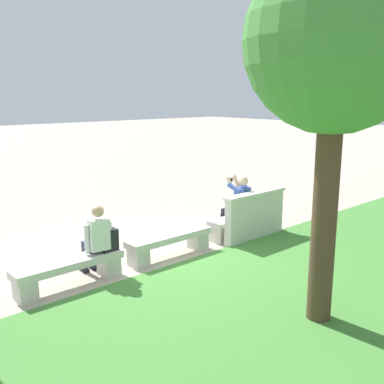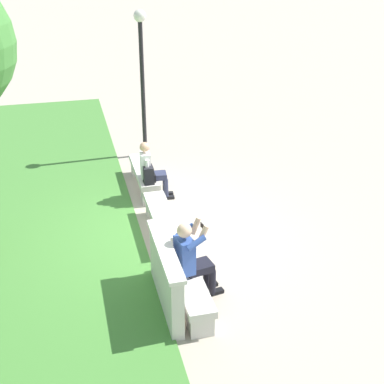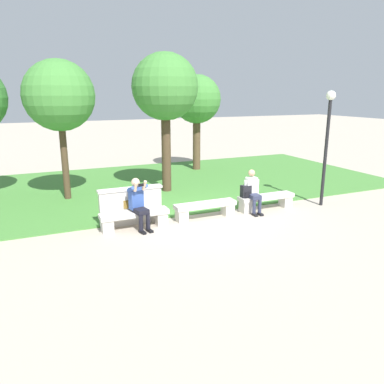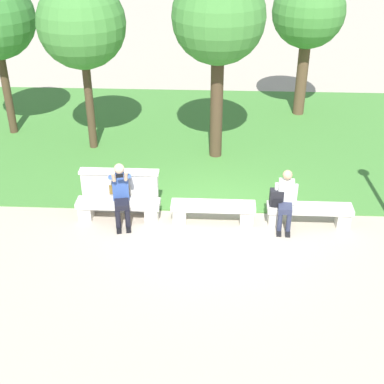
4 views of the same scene
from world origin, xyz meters
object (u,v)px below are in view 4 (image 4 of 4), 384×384
backpack (276,198)px  bench_near (213,210)px  tree_left_background (82,25)px  bench_mid (309,212)px  tree_right_background (308,13)px  person_photographer (121,191)px  tree_behind_wall (219,19)px  person_distant (286,198)px  bench_main (118,207)px

backpack → bench_near: bearing=-179.5°
backpack → tree_left_background: 6.45m
bench_mid → tree_right_background: bearing=85.0°
person_photographer → tree_behind_wall: tree_behind_wall is taller
tree_left_background → tree_right_background: (5.94, 2.77, -0.22)m
backpack → person_distant: bearing=-23.1°
person_distant → backpack: (-0.18, 0.08, -0.05)m
backpack → tree_behind_wall: (-1.30, 3.21, 2.94)m
person_photographer → person_distant: size_ratio=1.05×
person_distant → tree_right_background: tree_right_background is taller
bench_near → tree_behind_wall: bearing=89.7°
backpack → tree_left_background: bearing=142.6°
bench_mid → person_distant: (-0.54, -0.07, 0.38)m
bench_main → person_distant: size_ratio=1.42×
bench_mid → tree_behind_wall: (-2.02, 3.22, 3.27)m
bench_main → backpack: size_ratio=4.19×
bench_main → tree_right_background: size_ratio=0.43×
backpack → bench_main: bearing=-179.8°
person_photographer → person_distant: 3.44m
person_distant → tree_right_background: size_ratio=0.30×
tree_right_background → person_distant: bearing=-99.7°
bench_near → tree_right_background: size_ratio=0.43×
bench_mid → tree_right_background: size_ratio=0.43×
bench_main → person_photographer: 0.46m
tree_right_background → person_photographer: bearing=-125.2°
bench_near → bench_mid: same height
bench_main → backpack: (3.35, 0.01, 0.33)m
backpack → tree_behind_wall: 4.54m
bench_near → person_distant: 1.55m
bench_main → bench_mid: 4.07m
bench_near → person_photographer: bearing=-177.8°
bench_main → tree_right_background: (4.63, 6.35, 2.80)m
bench_mid → person_distant: 0.66m
person_distant → tree_left_background: (-4.84, 3.64, 2.64)m
person_photographer → tree_left_background: tree_left_background is taller
tree_behind_wall → tree_right_background: size_ratio=1.13×
bench_mid → tree_left_background: tree_left_background is taller
person_photographer → tree_right_background: 8.21m
person_photographer → bench_mid: bearing=1.1°
person_distant → bench_main: bearing=178.9°
tree_behind_wall → bench_near: bearing=-90.3°
tree_left_background → bench_mid: bearing=-33.6°
backpack → tree_right_background: 6.92m
backpack → tree_behind_wall: tree_behind_wall is taller
person_distant → bench_mid: bearing=7.0°
person_photographer → backpack: person_photographer is taller
person_distant → tree_left_background: size_ratio=0.28×
person_distant → tree_behind_wall: bearing=114.3°
bench_mid → person_distant: size_ratio=1.42×
bench_main → tree_right_background: tree_right_background is taller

